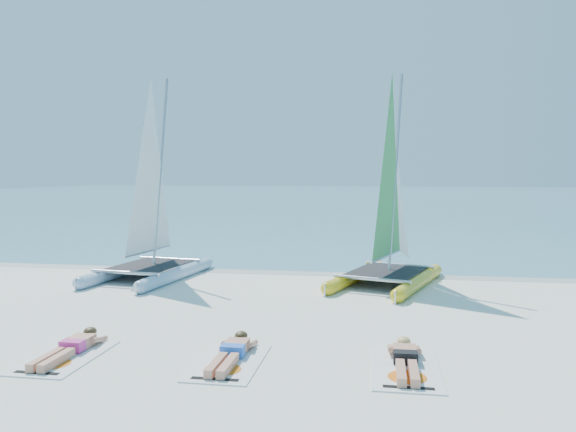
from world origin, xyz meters
name	(u,v)px	position (x,y,z in m)	size (l,w,h in m)	color
ground	(263,317)	(0.00, 0.00, 0.00)	(140.00, 140.00, 0.00)	white
sea	(361,196)	(0.00, 63.00, 0.01)	(140.00, 115.00, 0.01)	#75AEC3
wet_sand_strip	(300,271)	(0.00, 5.50, 0.00)	(140.00, 1.40, 0.01)	beige
catamaran_blue	(150,215)	(-4.03, 3.77, 1.77)	(2.62, 4.58, 5.94)	#A5BDD9
catamaran_yellow	(392,214)	(2.68, 4.20, 1.86)	(3.31, 4.75, 5.90)	#FFB01A
towel_a	(65,357)	(-2.62, -3.03, 0.01)	(1.00, 1.85, 0.02)	silver
sunbather_a	(71,347)	(-2.62, -2.84, 0.12)	(0.37, 1.73, 0.26)	tan
towel_b	(229,362)	(0.04, -2.86, 0.01)	(1.00, 1.85, 0.02)	silver
sunbather_b	(232,352)	(0.04, -2.66, 0.12)	(0.37, 1.73, 0.26)	tan
towel_c	(406,370)	(2.75, -2.74, 0.01)	(1.00, 1.85, 0.02)	silver
sunbather_c	(406,358)	(2.75, -2.55, 0.12)	(0.37, 1.73, 0.26)	tan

